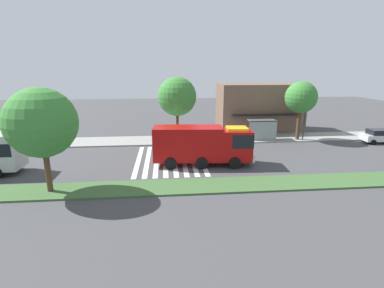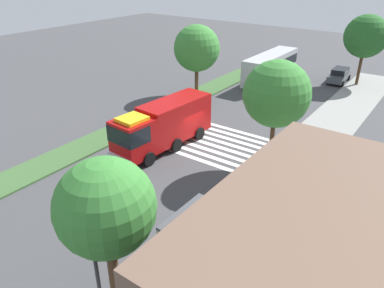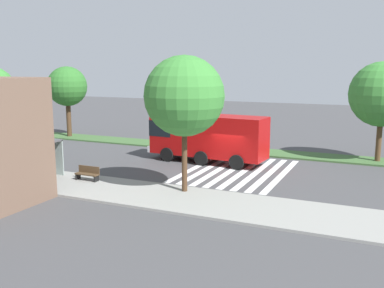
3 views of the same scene
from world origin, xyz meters
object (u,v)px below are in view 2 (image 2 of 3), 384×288
(transit_bus, at_px, (270,66))
(street_lamp, at_px, (92,239))
(fire_truck, at_px, (161,125))
(median_tree_far_west, at_px, (197,48))
(bus_stop_shelter, at_px, (185,223))
(sidewalk_tree_east, at_px, (106,208))
(sidewalk_tree_west, at_px, (277,94))
(bench_near_shelter, at_px, (226,206))
(parked_car_west, at_px, (339,75))
(sidewalk_tree_far_west, at_px, (366,36))

(transit_bus, relative_size, street_lamp, 1.54)
(fire_truck, distance_m, median_tree_far_west, 13.73)
(bus_stop_shelter, distance_m, sidewalk_tree_east, 5.77)
(fire_truck, bearing_deg, sidewalk_tree_west, 109.18)
(sidewalk_tree_east, height_order, median_tree_far_west, median_tree_far_west)
(bench_near_shelter, height_order, street_lamp, street_lamp)
(fire_truck, bearing_deg, bus_stop_shelter, 49.95)
(parked_car_west, relative_size, street_lamp, 0.71)
(sidewalk_tree_east, bearing_deg, transit_bus, -165.28)
(bench_near_shelter, distance_m, sidewalk_tree_east, 9.83)
(parked_car_west, bearing_deg, transit_bus, -54.12)
(parked_car_west, relative_size, bench_near_shelter, 3.01)
(transit_bus, xyz_separation_m, bench_near_shelter, (25.97, 9.38, -1.52))
(bench_near_shelter, bearing_deg, fire_truck, -117.39)
(sidewalk_tree_far_west, bearing_deg, bench_near_shelter, 0.57)
(parked_car_west, height_order, sidewalk_tree_east, sidewalk_tree_east)
(street_lamp, bearing_deg, transit_bus, -166.11)
(parked_car_west, distance_m, street_lamp, 40.64)
(bench_near_shelter, bearing_deg, median_tree_far_west, -140.30)
(bench_near_shelter, bearing_deg, parked_car_west, -175.43)
(bus_stop_shelter, bearing_deg, median_tree_far_west, -146.21)
(sidewalk_tree_far_west, xyz_separation_m, median_tree_far_west, (14.41, -13.63, -0.57))
(bench_near_shelter, distance_m, sidewalk_tree_west, 8.43)
(transit_bus, distance_m, sidewalk_tree_far_west, 11.11)
(transit_bus, height_order, sidewalk_tree_west, sidewalk_tree_west)
(sidewalk_tree_far_west, bearing_deg, bus_stop_shelter, 0.46)
(transit_bus, height_order, bench_near_shelter, transit_bus)
(sidewalk_tree_west, relative_size, median_tree_far_west, 1.03)
(transit_bus, bearing_deg, street_lamp, -166.35)
(bench_near_shelter, bearing_deg, transit_bus, -160.14)
(parked_car_west, height_order, median_tree_far_west, median_tree_far_west)
(street_lamp, relative_size, sidewalk_tree_west, 0.86)
(transit_bus, bearing_deg, median_tree_far_west, 153.33)
(median_tree_far_west, bearing_deg, bus_stop_shelter, 33.79)
(parked_car_west, bearing_deg, bench_near_shelter, 2.17)
(fire_truck, distance_m, street_lamp, 15.89)
(bus_stop_shelter, distance_m, street_lamp, 5.58)
(sidewalk_tree_east, bearing_deg, sidewalk_tree_west, -180.00)
(parked_car_west, relative_size, sidewalk_tree_east, 0.66)
(bus_stop_shelter, relative_size, sidewalk_tree_far_west, 0.43)
(transit_bus, bearing_deg, sidewalk_tree_west, -155.02)
(bus_stop_shelter, height_order, sidewalk_tree_far_west, sidewalk_tree_far_west)
(transit_bus, bearing_deg, sidewalk_tree_far_west, -60.25)
(bus_stop_shelter, relative_size, street_lamp, 0.52)
(parked_car_west, distance_m, bench_near_shelter, 31.49)
(fire_truck, xyz_separation_m, bus_stop_shelter, (8.50, 8.67, -0.19))
(sidewalk_tree_east, bearing_deg, fire_truck, -147.30)
(parked_car_west, bearing_deg, fire_truck, -15.36)
(transit_bus, relative_size, bus_stop_shelter, 2.97)
(bench_near_shelter, distance_m, median_tree_far_west, 22.31)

